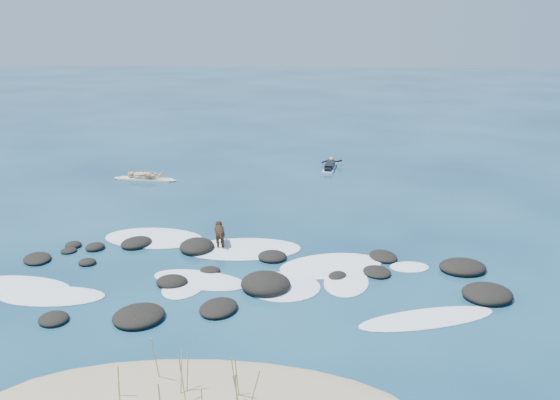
{
  "coord_description": "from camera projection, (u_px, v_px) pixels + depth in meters",
  "views": [
    {
      "loc": [
        2.36,
        -18.47,
        7.55
      ],
      "look_at": [
        0.73,
        4.0,
        0.9
      ],
      "focal_mm": 40.0,
      "sensor_mm": 36.0,
      "label": 1
    }
  ],
  "objects": [
    {
      "name": "dog",
      "position": [
        220.0,
        232.0,
        21.16
      ],
      "size": [
        0.5,
        1.24,
        0.8
      ],
      "rotation": [
        0.0,
        0.0,
        1.8
      ],
      "color": "black",
      "rests_on": "ground"
    },
    {
      "name": "ground",
      "position": [
        248.0,
        262.0,
        19.97
      ],
      "size": [
        160.0,
        160.0,
        0.0
      ],
      "primitive_type": "plane",
      "color": "#0A2642",
      "rests_on": "ground"
    },
    {
      "name": "dune_grass",
      "position": [
        193.0,
        387.0,
        12.11
      ],
      "size": [
        2.91,
        1.92,
        1.21
      ],
      "color": "#8C994A",
      "rests_on": "ground"
    },
    {
      "name": "paddling_surfer_rig",
      "position": [
        330.0,
        166.0,
        32.12
      ],
      "size": [
        1.12,
        2.51,
        0.43
      ],
      "rotation": [
        0.0,
        0.0,
        1.45
      ],
      "color": "white",
      "rests_on": "ground"
    },
    {
      "name": "standing_surfer_rig",
      "position": [
        144.0,
        166.0,
        29.69
      ],
      "size": [
        3.15,
        0.81,
        1.79
      ],
      "rotation": [
        0.0,
        0.0,
        -0.1
      ],
      "color": "beige",
      "rests_on": "ground"
    },
    {
      "name": "breaking_foam",
      "position": [
        227.0,
        269.0,
        19.33
      ],
      "size": [
        15.2,
        7.93,
        0.12
      ],
      "color": "white",
      "rests_on": "ground"
    },
    {
      "name": "reef_rocks",
      "position": [
        266.0,
        275.0,
        18.66
      ],
      "size": [
        15.32,
        6.98,
        0.57
      ],
      "color": "black",
      "rests_on": "ground"
    }
  ]
}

